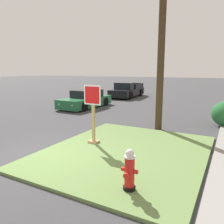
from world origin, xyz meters
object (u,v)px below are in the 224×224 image
(pickup_truck_black, at_px, (127,91))
(utility_pole, at_px, (162,17))
(fire_hydrant, at_px, (129,171))
(stop_sign, at_px, (93,116))
(manhole_cover, at_px, (120,128))
(parked_sedan_green, at_px, (86,100))

(pickup_truck_black, bearing_deg, utility_pole, -58.75)
(fire_hydrant, bearing_deg, pickup_truck_black, 114.83)
(stop_sign, distance_m, manhole_cover, 2.76)
(fire_hydrant, height_order, utility_pole, utility_pole)
(stop_sign, xyz_separation_m, utility_pole, (1.41, 3.22, 3.76))
(fire_hydrant, xyz_separation_m, stop_sign, (-2.45, 2.34, 0.55))
(parked_sedan_green, relative_size, utility_pole, 0.48)
(stop_sign, xyz_separation_m, manhole_cover, (-0.19, 2.54, -1.06))
(stop_sign, bearing_deg, parked_sedan_green, 126.81)
(fire_hydrant, height_order, parked_sedan_green, parked_sedan_green)
(manhole_cover, xyz_separation_m, utility_pole, (1.60, 0.68, 4.82))
(parked_sedan_green, bearing_deg, fire_hydrant, -50.46)
(fire_hydrant, xyz_separation_m, pickup_truck_black, (-7.49, 16.20, 0.10))
(utility_pole, bearing_deg, pickup_truck_black, 121.25)
(fire_hydrant, bearing_deg, parked_sedan_green, 129.54)
(stop_sign, height_order, pickup_truck_black, stop_sign)
(manhole_cover, height_order, utility_pole, utility_pole)
(manhole_cover, bearing_deg, utility_pole, 23.08)
(manhole_cover, bearing_deg, fire_hydrant, -61.60)
(parked_sedan_green, xyz_separation_m, pickup_truck_black, (0.05, 7.06, 0.07))
(stop_sign, distance_m, pickup_truck_black, 14.76)
(fire_hydrant, xyz_separation_m, utility_pole, (-1.04, 5.56, 4.31))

